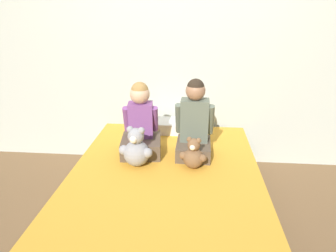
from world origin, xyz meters
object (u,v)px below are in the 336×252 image
child_on_left (141,126)px  teddy_bear_held_by_left_child (136,149)px  child_on_right (194,124)px  teddy_bear_held_by_right_child (193,155)px  bed (166,194)px  pillow_at_headboard (173,126)px

child_on_left → teddy_bear_held_by_left_child: child_on_left is taller
child_on_right → teddy_bear_held_by_right_child: bearing=-88.8°
bed → teddy_bear_held_by_right_child: bearing=17.5°
bed → teddy_bear_held_by_right_child: teddy_bear_held_by_right_child is taller
teddy_bear_held_by_right_child → pillow_at_headboard: size_ratio=0.46×
teddy_bear_held_by_left_child → pillow_at_headboard: bearing=81.9°
child_on_left → teddy_bear_held_by_left_child: bearing=-95.5°
teddy_bear_held_by_left_child → teddy_bear_held_by_right_child: 0.45m
teddy_bear_held_by_right_child → pillow_at_headboard: teddy_bear_held_by_right_child is taller
teddy_bear_held_by_right_child → teddy_bear_held_by_left_child: bearing=-167.8°
bed → child_on_left: bearing=127.9°
bed → child_on_left: child_on_left is taller
bed → pillow_at_headboard: (0.00, 0.80, 0.27)m
child_on_left → pillow_at_headboard: 0.58m
child_on_right → pillow_at_headboard: size_ratio=1.16×
bed → teddy_bear_held_by_right_child: (0.21, 0.07, 0.33)m
teddy_bear_held_by_left_child → child_on_right: bearing=38.4°
child_on_left → teddy_bear_held_by_right_child: bearing=-34.1°
bed → pillow_at_headboard: 0.84m
pillow_at_headboard → bed: bearing=-90.0°
child_on_right → pillow_at_headboard: 0.57m
child_on_left → teddy_bear_held_by_left_child: size_ratio=1.87×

